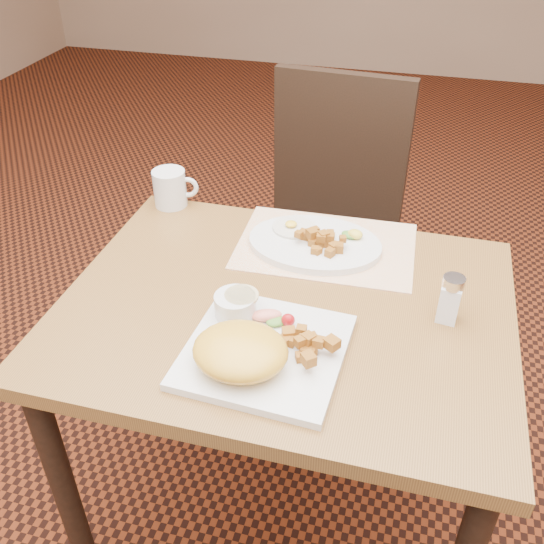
{
  "coord_description": "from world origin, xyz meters",
  "views": [
    {
      "loc": [
        0.22,
        -0.93,
        1.51
      ],
      "look_at": [
        -0.03,
        0.0,
        0.82
      ],
      "focal_mm": 40.0,
      "sensor_mm": 36.0,
      "label": 1
    }
  ],
  "objects_px": {
    "table": "(285,344)",
    "chair_far": "(327,221)",
    "salt_shaker": "(450,298)",
    "coffee_mug": "(171,188)",
    "plate_square": "(265,351)",
    "plate_oval": "(315,244)"
  },
  "relations": [
    {
      "from": "chair_far",
      "to": "table",
      "type": "bearing_deg",
      "value": 97.23
    },
    {
      "from": "salt_shaker",
      "to": "coffee_mug",
      "type": "bearing_deg",
      "value": 157.47
    },
    {
      "from": "salt_shaker",
      "to": "coffee_mug",
      "type": "relative_size",
      "value": 0.88
    },
    {
      "from": "salt_shaker",
      "to": "plate_square",
      "type": "bearing_deg",
      "value": -149.31
    },
    {
      "from": "plate_square",
      "to": "plate_oval",
      "type": "relative_size",
      "value": 0.92
    },
    {
      "from": "chair_far",
      "to": "plate_square",
      "type": "bearing_deg",
      "value": 96.76
    },
    {
      "from": "table",
      "to": "chair_far",
      "type": "xyz_separation_m",
      "value": [
        -0.03,
        0.69,
        -0.1
      ]
    },
    {
      "from": "salt_shaker",
      "to": "coffee_mug",
      "type": "height_order",
      "value": "salt_shaker"
    },
    {
      "from": "table",
      "to": "plate_square",
      "type": "height_order",
      "value": "plate_square"
    },
    {
      "from": "coffee_mug",
      "to": "plate_square",
      "type": "bearing_deg",
      "value": -51.47
    },
    {
      "from": "coffee_mug",
      "to": "plate_oval",
      "type": "bearing_deg",
      "value": -14.8
    },
    {
      "from": "table",
      "to": "salt_shaker",
      "type": "distance_m",
      "value": 0.36
    },
    {
      "from": "plate_oval",
      "to": "salt_shaker",
      "type": "height_order",
      "value": "salt_shaker"
    },
    {
      "from": "plate_oval",
      "to": "coffee_mug",
      "type": "distance_m",
      "value": 0.41
    },
    {
      "from": "chair_far",
      "to": "plate_square",
      "type": "height_order",
      "value": "chair_far"
    },
    {
      "from": "table",
      "to": "coffee_mug",
      "type": "relative_size",
      "value": 7.96
    },
    {
      "from": "table",
      "to": "chair_far",
      "type": "distance_m",
      "value": 0.7
    },
    {
      "from": "chair_far",
      "to": "coffee_mug",
      "type": "relative_size",
      "value": 8.58
    },
    {
      "from": "salt_shaker",
      "to": "chair_far",
      "type": "bearing_deg",
      "value": 117.8
    },
    {
      "from": "table",
      "to": "chair_far",
      "type": "bearing_deg",
      "value": 92.68
    },
    {
      "from": "chair_far",
      "to": "salt_shaker",
      "type": "xyz_separation_m",
      "value": [
        0.35,
        -0.66,
        0.26
      ]
    },
    {
      "from": "salt_shaker",
      "to": "plate_oval",
      "type": "bearing_deg",
      "value": 148.52
    }
  ]
}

